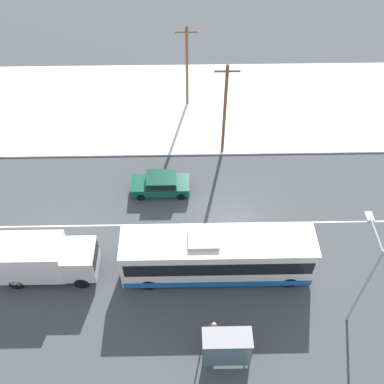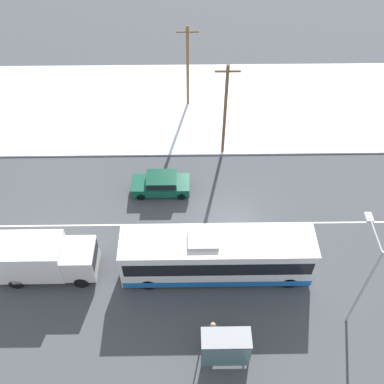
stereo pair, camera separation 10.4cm
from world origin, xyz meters
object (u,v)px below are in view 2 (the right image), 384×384
at_px(city_bus, 217,256).
at_px(streetlamp, 365,271).
at_px(pedestrian_at_stop, 213,330).
at_px(sedan_car, 161,183).
at_px(bus_shelter, 226,348).
at_px(utility_pole_snowlot, 188,66).
at_px(box_truck, 42,258).
at_px(utility_pole_roadside, 225,110).

xyz_separation_m(city_bus, streetlamp, (7.51, -2.89, 2.73)).
xyz_separation_m(pedestrian_at_stop, streetlamp, (7.94, 1.56, 3.33)).
relative_size(city_bus, pedestrian_at_stop, 6.37).
relative_size(sedan_car, bus_shelter, 1.61).
bearing_deg(bus_shelter, streetlamp, 21.41).
relative_size(sedan_car, utility_pole_snowlot, 0.57).
relative_size(city_bus, box_truck, 1.86).
bearing_deg(streetlamp, bus_shelter, -158.59).
height_order(pedestrian_at_stop, utility_pole_roadside, utility_pole_roadside).
distance_m(box_truck, sedan_car, 9.86).
xyz_separation_m(sedan_car, utility_pole_roadside, (4.76, 4.16, 3.35)).
bearing_deg(streetlamp, box_truck, 170.72).
bearing_deg(streetlamp, utility_pole_roadside, 114.59).
height_order(box_truck, pedestrian_at_stop, box_truck).
relative_size(box_truck, sedan_car, 1.48).
relative_size(streetlamp, utility_pole_roadside, 0.87).
bearing_deg(streetlamp, utility_pole_snowlot, 114.05).
distance_m(bus_shelter, utility_pole_roadside, 17.12).
bearing_deg(bus_shelter, utility_pole_roadside, 86.97).
bearing_deg(streetlamp, city_bus, 158.93).
xyz_separation_m(city_bus, utility_pole_snowlot, (-1.63, 17.57, 2.20)).
relative_size(sedan_car, streetlamp, 0.61).
height_order(city_bus, utility_pole_snowlot, utility_pole_snowlot).
height_order(city_bus, bus_shelter, city_bus).
distance_m(pedestrian_at_stop, bus_shelter, 1.55).
bearing_deg(box_truck, utility_pole_roadside, 43.30).
height_order(pedestrian_at_stop, streetlamp, streetlamp).
height_order(box_truck, utility_pole_snowlot, utility_pole_snowlot).
xyz_separation_m(utility_pole_roadside, utility_pole_snowlot, (-2.71, 6.43, -0.27)).
xyz_separation_m(pedestrian_at_stop, utility_pole_roadside, (1.51, 15.60, 3.06)).
distance_m(sedan_car, utility_pole_roadside, 7.16).
xyz_separation_m(sedan_car, bus_shelter, (3.87, -12.74, 0.84)).
xyz_separation_m(streetlamp, utility_pole_snowlot, (-9.13, 20.47, -0.53)).
xyz_separation_m(box_truck, streetlamp, (18.17, -2.97, 2.80)).
bearing_deg(city_bus, streetlamp, -21.07).
distance_m(sedan_car, streetlamp, 15.35).
distance_m(city_bus, bus_shelter, 5.77).
bearing_deg(streetlamp, pedestrian_at_stop, -168.89).
bearing_deg(sedan_car, utility_pole_roadside, -138.82).
distance_m(box_truck, pedestrian_at_stop, 11.20).
height_order(pedestrian_at_stop, utility_pole_snowlot, utility_pole_snowlot).
bearing_deg(sedan_car, pedestrian_at_stop, 105.85).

